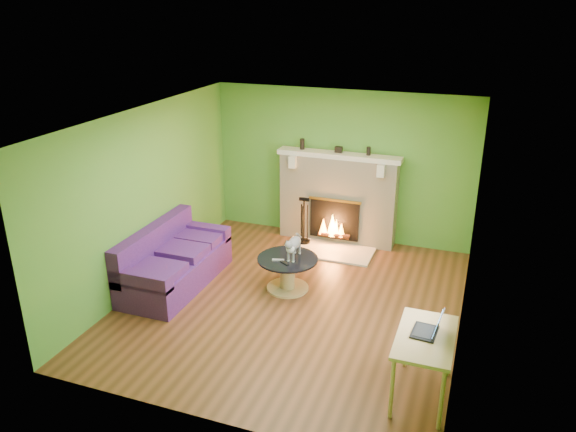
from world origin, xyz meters
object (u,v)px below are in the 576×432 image
at_px(coffee_table, 288,271).
at_px(desk, 425,343).
at_px(sofa, 173,262).
at_px(cat, 294,246).

relative_size(coffee_table, desk, 0.87).
height_order(coffee_table, desk, desk).
xyz_separation_m(sofa, desk, (3.81, -1.31, 0.32)).
distance_m(sofa, cat, 1.83).
relative_size(sofa, desk, 1.94).
distance_m(coffee_table, cat, 0.40).
distance_m(desk, cat, 2.72).
bearing_deg(coffee_table, desk, -38.76).
height_order(sofa, coffee_table, sofa).
xyz_separation_m(desk, cat, (-2.07, 1.77, 0.02)).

